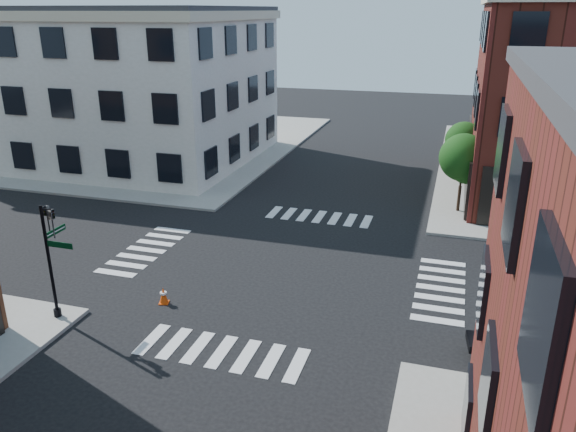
% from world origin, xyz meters
% --- Properties ---
extents(ground, '(120.00, 120.00, 0.00)m').
position_xyz_m(ground, '(0.00, 0.00, 0.00)').
color(ground, black).
rests_on(ground, ground).
extents(sidewalk_nw, '(30.00, 30.00, 0.15)m').
position_xyz_m(sidewalk_nw, '(-21.00, 21.00, 0.07)').
color(sidewalk_nw, gray).
rests_on(sidewalk_nw, ground).
extents(building_nw, '(22.00, 16.00, 11.00)m').
position_xyz_m(building_nw, '(-19.00, 16.00, 5.50)').
color(building_nw, beige).
rests_on(building_nw, ground).
extents(tree_near, '(2.69, 2.69, 4.49)m').
position_xyz_m(tree_near, '(7.56, 9.98, 3.16)').
color(tree_near, black).
rests_on(tree_near, ground).
extents(tree_far, '(2.43, 2.43, 4.07)m').
position_xyz_m(tree_far, '(7.56, 15.98, 2.87)').
color(tree_far, black).
rests_on(tree_far, ground).
extents(signal_pole, '(1.29, 1.24, 4.60)m').
position_xyz_m(signal_pole, '(-6.72, -6.68, 2.86)').
color(signal_pole, black).
rests_on(signal_pole, ground).
extents(traffic_cone, '(0.47, 0.47, 0.70)m').
position_xyz_m(traffic_cone, '(-3.57, -4.50, 0.34)').
color(traffic_cone, '#E5470A').
rests_on(traffic_cone, ground).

